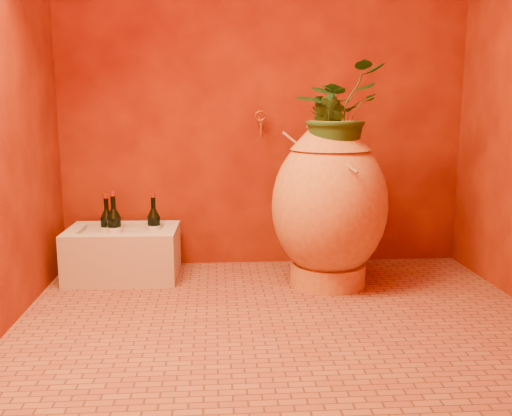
{
  "coord_description": "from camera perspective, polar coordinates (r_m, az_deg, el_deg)",
  "views": [
    {
      "loc": [
        -0.31,
        -2.54,
        1.01
      ],
      "look_at": [
        -0.1,
        0.35,
        0.48
      ],
      "focal_mm": 40.0,
      "sensor_mm": 36.0,
      "label": 1
    }
  ],
  "objects": [
    {
      "name": "amphora",
      "position": [
        3.18,
        7.34,
        0.34
      ],
      "size": [
        0.68,
        0.68,
        0.92
      ],
      "rotation": [
        0.0,
        0.0,
        -0.07
      ],
      "color": "gold",
      "rests_on": "floor"
    },
    {
      "name": "wine_bottle_c",
      "position": [
        3.46,
        -10.16,
        -1.94
      ],
      "size": [
        0.08,
        0.08,
        0.32
      ],
      "color": "black",
      "rests_on": "stone_basin"
    },
    {
      "name": "stone_basin",
      "position": [
        3.44,
        -13.13,
        -4.49
      ],
      "size": [
        0.64,
        0.45,
        0.29
      ],
      "rotation": [
        0.0,
        0.0,
        -0.03
      ],
      "color": "#BBAF9B",
      "rests_on": "floor"
    },
    {
      "name": "wine_bottle_a",
      "position": [
        3.42,
        -13.98,
        -2.1
      ],
      "size": [
        0.08,
        0.08,
        0.35
      ],
      "color": "black",
      "rests_on": "stone_basin"
    },
    {
      "name": "plant_side",
      "position": [
        3.08,
        6.94,
        7.53
      ],
      "size": [
        0.26,
        0.25,
        0.37
      ],
      "primitive_type": "imported",
      "rotation": [
        0.0,
        0.0,
        -0.65
      ],
      "color": "#1E491A",
      "rests_on": "amphora"
    },
    {
      "name": "floor",
      "position": [
        2.76,
        2.6,
        -11.08
      ],
      "size": [
        2.5,
        2.5,
        0.0
      ],
      "primitive_type": "plane",
      "color": "brown",
      "rests_on": "ground"
    },
    {
      "name": "wine_bottle_b",
      "position": [
        3.47,
        -14.63,
        -2.05
      ],
      "size": [
        0.08,
        0.08,
        0.33
      ],
      "color": "black",
      "rests_on": "stone_basin"
    },
    {
      "name": "plant_main",
      "position": [
        3.12,
        8.07,
        9.4
      ],
      "size": [
        0.63,
        0.62,
        0.53
      ],
      "primitive_type": "imported",
      "rotation": [
        0.0,
        0.0,
        0.66
      ],
      "color": "#1E491A",
      "rests_on": "amphora"
    },
    {
      "name": "wall_tap",
      "position": [
        3.48,
        0.43,
        8.56
      ],
      "size": [
        0.07,
        0.14,
        0.15
      ],
      "color": "#AE6E28",
      "rests_on": "wall_back"
    },
    {
      "name": "wall_back",
      "position": [
        3.57,
        0.84,
        14.31
      ],
      "size": [
        2.5,
        0.02,
        2.5
      ],
      "primitive_type": "cube",
      "color": "#5A0F05",
      "rests_on": "ground"
    }
  ]
}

